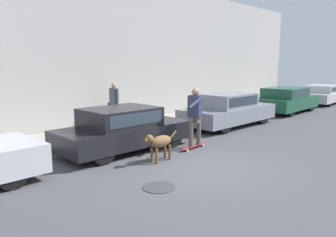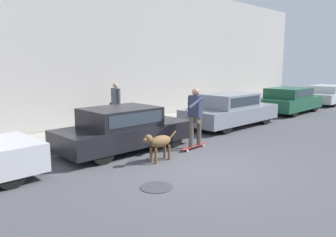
% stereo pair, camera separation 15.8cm
% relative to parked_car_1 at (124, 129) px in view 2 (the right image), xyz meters
% --- Properties ---
extents(ground_plane, '(36.00, 36.00, 0.00)m').
position_rel_parked_car_1_xyz_m(ground_plane, '(0.31, -2.44, -0.60)').
color(ground_plane, '#47474C').
extents(back_wall, '(32.00, 0.30, 5.83)m').
position_rel_parked_car_1_xyz_m(back_wall, '(0.31, 3.57, 2.31)').
color(back_wall, '#B2ADA8').
rests_on(back_wall, ground_plane).
extents(sidewalk_curb, '(30.00, 2.32, 0.13)m').
position_rel_parked_car_1_xyz_m(sidewalk_curb, '(0.31, 2.24, -0.54)').
color(sidewalk_curb, '#A39E93').
rests_on(sidewalk_curb, ground_plane).
extents(parked_car_1, '(3.97, 1.71, 1.24)m').
position_rel_parked_car_1_xyz_m(parked_car_1, '(0.00, 0.00, 0.00)').
color(parked_car_1, black).
rests_on(parked_car_1, ground_plane).
extents(parked_car_2, '(4.32, 1.81, 1.30)m').
position_rel_parked_car_1_xyz_m(parked_car_2, '(5.19, 0.00, 0.03)').
color(parked_car_2, black).
rests_on(parked_car_2, ground_plane).
extents(parked_car_3, '(4.00, 1.87, 1.25)m').
position_rel_parked_car_1_xyz_m(parked_car_3, '(10.32, -0.00, 0.02)').
color(parked_car_3, black).
rests_on(parked_car_3, ground_plane).
extents(parked_car_4, '(4.31, 1.91, 1.14)m').
position_rel_parked_car_1_xyz_m(parked_car_4, '(15.46, -0.00, -0.04)').
color(parked_car_4, black).
rests_on(parked_car_4, ground_plane).
extents(dog, '(1.16, 0.33, 0.75)m').
position_rel_parked_car_1_xyz_m(dog, '(-0.04, -1.51, -0.10)').
color(dog, brown).
rests_on(dog, ground_plane).
extents(skateboarder, '(2.47, 0.54, 1.76)m').
position_rel_parked_car_1_xyz_m(skateboarder, '(1.56, -1.31, 0.41)').
color(skateboarder, beige).
rests_on(skateboarder, ground_plane).
extents(pedestrian_with_bag, '(0.21, 0.65, 1.61)m').
position_rel_parked_car_1_xyz_m(pedestrian_with_bag, '(1.69, 2.75, 0.42)').
color(pedestrian_with_bag, brown).
rests_on(pedestrian_with_bag, sidewalk_curb).
extents(manhole_cover, '(0.66, 0.66, 0.01)m').
position_rel_parked_car_1_xyz_m(manhole_cover, '(-1.29, -2.78, -0.60)').
color(manhole_cover, '#38383D').
rests_on(manhole_cover, ground_plane).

